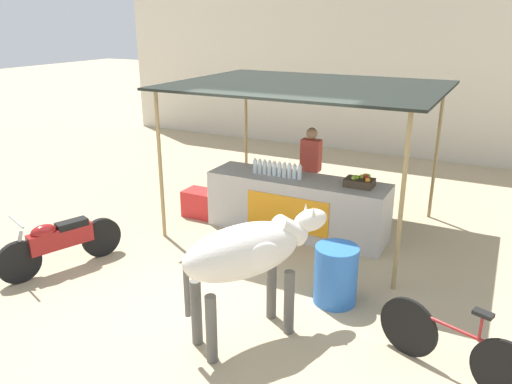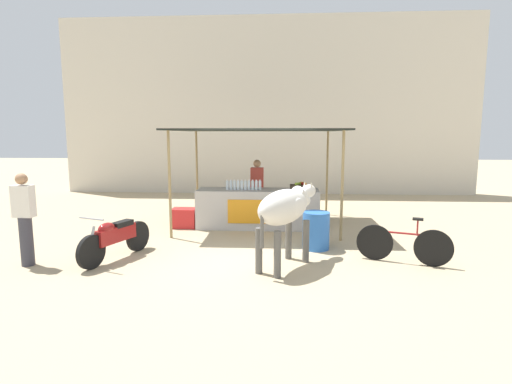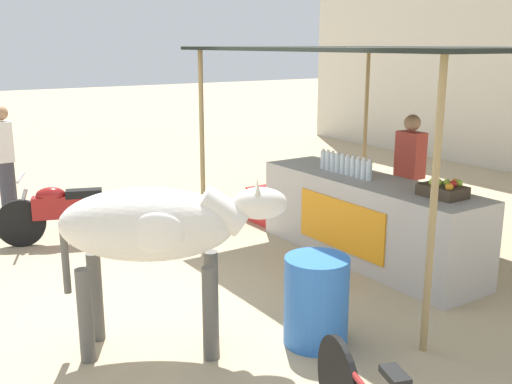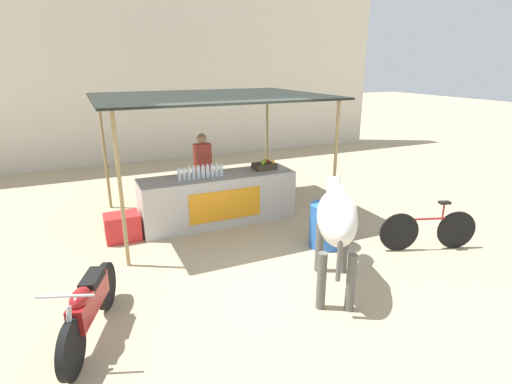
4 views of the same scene
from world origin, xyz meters
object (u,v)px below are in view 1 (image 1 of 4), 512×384
at_px(fruit_crate, 360,182).
at_px(bicycle_leaning, 454,347).
at_px(vendor_behind_counter, 310,172).
at_px(motorcycle_parked, 60,241).
at_px(stall_counter, 297,206).
at_px(cooler_box, 201,203).
at_px(water_barrel, 336,275).
at_px(cow, 249,254).

relative_size(fruit_crate, bicycle_leaning, 0.28).
relative_size(vendor_behind_counter, motorcycle_parked, 0.96).
bearing_deg(stall_counter, cooler_box, -176.98).
xyz_separation_m(motorcycle_parked, bicycle_leaning, (5.29, 0.13, -0.08)).
height_order(water_barrel, cow, cow).
height_order(vendor_behind_counter, water_barrel, vendor_behind_counter).
relative_size(cow, bicycle_leaning, 1.10).
relative_size(stall_counter, water_barrel, 3.94).
bearing_deg(fruit_crate, vendor_behind_counter, 147.42).
height_order(vendor_behind_counter, cow, vendor_behind_counter).
bearing_deg(motorcycle_parked, bicycle_leaning, 1.41).
xyz_separation_m(stall_counter, motorcycle_parked, (-2.49, -2.75, -0.05)).
distance_m(fruit_crate, vendor_behind_counter, 1.30).
height_order(stall_counter, cow, cow).
bearing_deg(stall_counter, bicycle_leaning, -43.10).
bearing_deg(vendor_behind_counter, bicycle_leaning, -49.67).
bearing_deg(water_barrel, vendor_behind_counter, 117.96).
distance_m(cooler_box, cow, 3.87).
distance_m(cow, bicycle_leaning, 2.26).
bearing_deg(stall_counter, vendor_behind_counter, 94.92).
height_order(stall_counter, water_barrel, stall_counter).
distance_m(vendor_behind_counter, cooler_box, 2.06).
bearing_deg(water_barrel, fruit_crate, 98.18).
bearing_deg(stall_counter, fruit_crate, 3.23).
bearing_deg(motorcycle_parked, stall_counter, 47.77).
relative_size(stall_counter, cow, 1.72).
xyz_separation_m(vendor_behind_counter, water_barrel, (1.35, -2.55, -0.47)).
bearing_deg(fruit_crate, motorcycle_parked, -141.43).
bearing_deg(bicycle_leaning, cooler_box, 151.49).
distance_m(vendor_behind_counter, motorcycle_parked, 4.28).
xyz_separation_m(stall_counter, vendor_behind_counter, (-0.06, 0.75, 0.37)).
bearing_deg(bicycle_leaning, motorcycle_parked, -178.59).
bearing_deg(motorcycle_parked, vendor_behind_counter, 55.25).
relative_size(stall_counter, fruit_crate, 6.82).
bearing_deg(water_barrel, bicycle_leaning, -28.45).
distance_m(cooler_box, motorcycle_parked, 2.73).
xyz_separation_m(water_barrel, motorcycle_parked, (-3.78, -0.95, 0.05)).
xyz_separation_m(vendor_behind_counter, cooler_box, (-1.77, -0.85, -0.61)).
bearing_deg(cooler_box, bicycle_leaning, -28.51).
height_order(vendor_behind_counter, motorcycle_parked, vendor_behind_counter).
height_order(cooler_box, cow, cow).
bearing_deg(cooler_box, vendor_behind_counter, 25.59).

